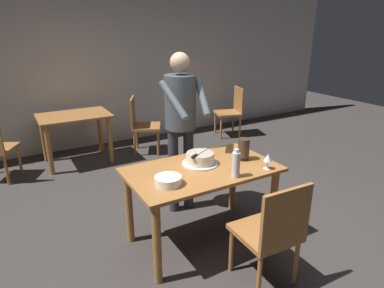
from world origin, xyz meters
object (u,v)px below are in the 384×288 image
cake_on_platter (200,159)px  plate_stack (168,181)px  hurricane_lamp (244,149)px  chair_near_side (272,231)px  water_bottle (236,164)px  background_chair_1 (141,123)px  background_table (75,125)px  background_chair_0 (232,110)px  main_dining_table (202,181)px  cake_knife (196,155)px  wine_glass_near (268,158)px  person_cutting_cake (181,117)px

cake_on_platter → plate_stack: bearing=-152.3°
hurricane_lamp → chair_near_side: hurricane_lamp is taller
water_bottle → background_chair_1: 2.83m
background_table → background_chair_0: size_ratio=1.11×
main_dining_table → background_chair_0: (2.19, 2.50, -0.13)m
cake_knife → chair_near_side: 0.92m
cake_on_platter → wine_glass_near: size_ratio=2.36×
cake_on_platter → person_cutting_cake: person_cutting_cake is taller
background_table → background_chair_0: (2.79, -0.09, -0.09)m
background_chair_0 → cake_on_platter: bearing=-131.8°
plate_stack → chair_near_side: 0.89m
cake_on_platter → background_chair_1: bearing=81.3°
chair_near_side → background_chair_1: bearing=85.6°
hurricane_lamp → background_table: bearing=111.8°
cake_on_platter → background_chair_0: 3.25m
cake_on_platter → background_table: 2.59m
water_bottle → background_chair_1: water_bottle is taller
wine_glass_near → hurricane_lamp: size_ratio=0.69×
water_bottle → cake_knife: bearing=117.0°
cake_knife → background_table: cake_knife is taller
chair_near_side → background_chair_1: (0.25, 3.27, 0.00)m
hurricane_lamp → background_chair_0: 3.09m
cake_on_platter → hurricane_lamp: 0.43m
main_dining_table → person_cutting_cake: 0.76m
plate_stack → hurricane_lamp: 0.86m
main_dining_table → cake_on_platter: 0.21m
plate_stack → chair_near_side: chair_near_side is taller
main_dining_table → cake_knife: bearing=116.2°
chair_near_side → plate_stack: bearing=131.8°
wine_glass_near → hurricane_lamp: hurricane_lamp is taller
wine_glass_near → background_chair_1: bearing=91.9°
cake_knife → background_chair_1: background_chair_1 is taller
wine_glass_near → background_table: 3.11m
wine_glass_near → background_chair_0: size_ratio=0.16×
cake_on_platter → background_chair_0: background_chair_0 is taller
person_cutting_cake → chair_near_side: 1.49m
cake_on_platter → hurricane_lamp: size_ratio=1.62×
cake_on_platter → background_chair_1: background_chair_1 is taller
cake_on_platter → background_table: cake_on_platter is taller
hurricane_lamp → background_chair_0: bearing=55.3°
water_bottle → person_cutting_cake: (-0.04, 0.90, 0.21)m
cake_knife → wine_glass_near: bearing=-34.4°
chair_near_side → background_chair_0: 3.85m
main_dining_table → chair_near_side: 0.79m
hurricane_lamp → plate_stack: bearing=-172.3°
cake_knife → background_table: (-0.57, 2.54, -0.29)m
cake_knife → plate_stack: (-0.38, -0.19, -0.08)m
hurricane_lamp → background_chair_1: (-0.04, 2.53, -0.37)m
plate_stack → water_bottle: bearing=-15.4°
main_dining_table → background_chair_1: (0.40, 2.50, -0.13)m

